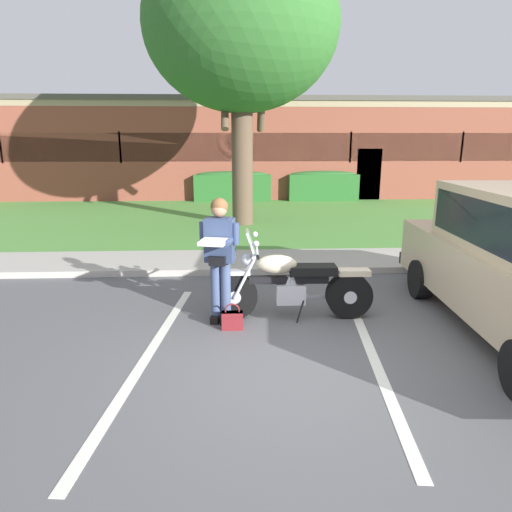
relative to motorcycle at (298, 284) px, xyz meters
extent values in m
plane|color=#565659|center=(-0.07, -1.23, -0.49)|extent=(140.00, 140.00, 0.00)
cube|color=#ADA89E|center=(-0.07, 2.14, -0.43)|extent=(60.00, 0.20, 0.12)
cube|color=#ADA89E|center=(-0.07, 2.99, -0.45)|extent=(60.00, 1.50, 0.08)
cube|color=#518E3D|center=(-0.07, 8.14, -0.46)|extent=(60.00, 8.79, 0.06)
cube|color=silver|center=(-1.89, -1.03, -0.49)|extent=(0.60, 4.39, 0.01)
cube|color=silver|center=(0.74, -1.03, -0.49)|extent=(0.60, 4.39, 0.01)
cylinder|color=black|center=(-0.88, 0.02, -0.17)|extent=(0.64, 0.11, 0.64)
cylinder|color=silver|center=(-0.88, 0.02, -0.17)|extent=(0.18, 0.12, 0.18)
cylinder|color=black|center=(0.72, -0.02, -0.17)|extent=(0.64, 0.19, 0.64)
cylinder|color=silver|center=(0.72, -0.02, -0.17)|extent=(0.18, 0.20, 0.18)
cube|color=silver|center=(-0.88, 0.02, 0.18)|extent=(0.44, 0.15, 0.06)
cube|color=beige|center=(0.77, -0.02, 0.17)|extent=(0.44, 0.21, 0.08)
cylinder|color=silver|center=(-0.75, -0.07, 0.11)|extent=(0.31, 0.05, 0.58)
cylinder|color=silver|center=(-0.74, 0.09, 0.11)|extent=(0.31, 0.05, 0.58)
sphere|color=silver|center=(-0.71, 0.01, 0.37)|extent=(0.17, 0.17, 0.17)
cylinder|color=silver|center=(-0.57, 0.01, 0.49)|extent=(0.05, 0.72, 0.03)
cylinder|color=black|center=(-0.58, -0.35, 0.49)|extent=(0.05, 0.10, 0.04)
cylinder|color=black|center=(-0.56, 0.37, 0.49)|extent=(0.05, 0.10, 0.04)
sphere|color=silver|center=(-0.59, -0.29, 0.65)|extent=(0.08, 0.08, 0.08)
sphere|color=silver|center=(-0.58, 0.31, 0.65)|extent=(0.08, 0.08, 0.08)
cube|color=#B2BCC6|center=(-0.65, 0.01, 0.59)|extent=(0.15, 0.36, 0.35)
cube|color=black|center=(-0.13, 0.00, 0.07)|extent=(1.10, 0.12, 0.10)
ellipsoid|color=beige|center=(-0.30, 0.00, 0.29)|extent=(0.57, 0.33, 0.26)
cube|color=black|center=(0.20, -0.01, 0.21)|extent=(0.65, 0.29, 0.12)
cube|color=silver|center=(-0.10, 0.00, -0.13)|extent=(0.41, 0.25, 0.28)
cylinder|color=silver|center=(-0.13, 0.00, 0.03)|extent=(0.18, 0.12, 0.21)
cylinder|color=silver|center=(-0.07, 0.00, 0.03)|extent=(0.18, 0.12, 0.21)
cylinder|color=silver|center=(0.27, 0.13, -0.23)|extent=(0.60, 0.09, 0.08)
cylinder|color=silver|center=(0.47, 0.13, -0.23)|extent=(0.60, 0.09, 0.08)
cylinder|color=black|center=(0.02, -0.16, -0.34)|extent=(0.12, 0.12, 0.30)
cube|color=black|center=(-1.00, -0.13, -0.44)|extent=(0.16, 0.26, 0.10)
cube|color=black|center=(-1.14, -0.10, -0.44)|extent=(0.16, 0.26, 0.10)
cylinder|color=#3D4C70|center=(-1.00, -0.11, -0.06)|extent=(0.14, 0.14, 0.86)
cylinder|color=#3D4C70|center=(-1.13, -0.08, -0.06)|extent=(0.14, 0.14, 0.86)
cube|color=navy|center=(-1.07, -0.10, 0.66)|extent=(0.42, 0.30, 0.58)
cube|color=navy|center=(-1.07, -0.10, 0.93)|extent=(0.34, 0.26, 0.06)
sphere|color=#A87A5B|center=(-1.07, -0.10, 1.07)|extent=(0.21, 0.21, 0.21)
sphere|color=brown|center=(-1.06, -0.08, 1.10)|extent=(0.23, 0.23, 0.23)
cube|color=black|center=(-1.10, -0.22, 0.41)|extent=(0.24, 0.15, 0.12)
cylinder|color=navy|center=(-0.95, -0.29, 0.68)|extent=(0.17, 0.35, 0.09)
cylinder|color=navy|center=(-1.26, -0.22, 0.68)|extent=(0.17, 0.35, 0.09)
cylinder|color=navy|center=(-0.86, -0.17, 0.76)|extent=(0.10, 0.10, 0.28)
cylinder|color=navy|center=(-1.29, -0.07, 0.76)|extent=(0.10, 0.10, 0.28)
cube|color=white|center=(-1.14, -0.39, 0.70)|extent=(0.38, 0.38, 0.05)
cube|color=maroon|center=(-0.91, -0.37, -0.37)|extent=(0.28, 0.12, 0.24)
cube|color=maroon|center=(-0.91, -0.37, -0.27)|extent=(0.28, 0.13, 0.04)
torus|color=maroon|center=(-0.91, -0.37, -0.23)|extent=(0.20, 0.02, 0.20)
cube|color=black|center=(2.02, -0.86, 0.99)|extent=(0.20, 2.72, 0.55)
cube|color=black|center=(2.93, 0.32, 0.95)|extent=(1.57, 0.33, 0.51)
cube|color=black|center=(3.01, 1.62, -0.09)|extent=(1.90, 0.21, 0.20)
cylinder|color=black|center=(2.06, 0.74, -0.19)|extent=(0.28, 0.61, 0.60)
cylinder|color=brown|center=(-0.64, 7.02, 1.21)|extent=(0.59, 0.59, 3.39)
ellipsoid|color=#2D6628|center=(-0.64, 7.02, 4.85)|extent=(5.18, 5.18, 4.40)
cylinder|color=brown|center=(-0.10, 7.02, 2.91)|extent=(0.21, 1.24, 1.50)
cylinder|color=brown|center=(-1.10, 7.02, 2.92)|extent=(0.21, 1.10, 1.51)
cube|color=#286028|center=(-0.95, 12.33, 0.06)|extent=(3.05, 0.90, 1.10)
ellipsoid|color=#286028|center=(-0.95, 12.33, 0.61)|extent=(2.90, 0.84, 0.28)
cube|color=#286028|center=(2.72, 12.33, 0.06)|extent=(2.81, 0.90, 1.10)
ellipsoid|color=#286028|center=(2.72, 12.33, 0.61)|extent=(2.67, 0.84, 0.28)
cube|color=brown|center=(-0.77, 18.05, 1.47)|extent=(26.76, 11.52, 3.92)
cube|color=#998466|center=(-0.77, 12.33, 3.32)|extent=(26.76, 0.10, 0.24)
cube|color=#4C4742|center=(-0.77, 18.05, 3.54)|extent=(27.03, 11.64, 0.20)
cube|color=#1E282D|center=(-0.77, 12.32, 1.67)|extent=(22.75, 0.06, 1.10)
cube|color=brown|center=(-9.87, 12.31, 1.67)|extent=(0.08, 0.04, 1.20)
cube|color=brown|center=(-5.32, 12.31, 1.67)|extent=(0.08, 0.04, 1.20)
cube|color=brown|center=(-0.77, 12.31, 1.67)|extent=(0.08, 0.04, 1.20)
cube|color=brown|center=(3.78, 12.31, 1.67)|extent=(0.08, 0.04, 1.20)
cube|color=brown|center=(8.33, 12.31, 1.67)|extent=(0.08, 0.04, 1.20)
cube|color=#473323|center=(4.59, 12.33, 0.56)|extent=(1.00, 0.08, 2.10)
camera|label=1|loc=(-0.86, -5.87, 1.93)|focal=31.38mm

